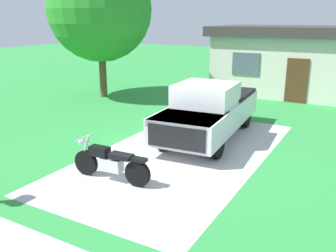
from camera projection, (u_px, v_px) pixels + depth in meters
ground_plane at (182, 153)px, 11.02m from camera, size 80.00×80.00×0.00m
driveway_pad at (182, 153)px, 11.02m from camera, size 4.59×8.93×0.01m
motorcycle at (110, 162)px, 9.09m from camera, size 2.21×0.70×1.09m
pickup_truck at (210, 109)px, 12.36m from camera, size 2.44×5.76×1.90m
shade_tree at (100, 9)px, 17.75m from camera, size 5.06×5.06×6.85m
neighbor_house at (308, 60)px, 19.23m from camera, size 9.60×5.60×3.50m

